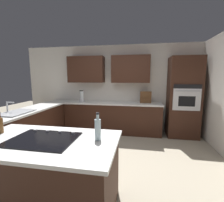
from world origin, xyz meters
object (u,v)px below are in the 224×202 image
at_px(oil_bottle, 0,125).
at_px(sink_unit, 16,112).
at_px(spice_rack, 146,97).
at_px(wall_oven, 183,98).
at_px(blender, 82,97).
at_px(second_bottle, 98,129).
at_px(cooktop, 43,139).

bearing_deg(oil_bottle, sink_unit, -55.80).
bearing_deg(spice_rack, wall_oven, 175.20).
distance_m(wall_oven, spice_rack, 1.00).
relative_size(sink_unit, blender, 2.00).
xyz_separation_m(spice_rack, oil_bottle, (1.96, 2.87, -0.06)).
bearing_deg(wall_oven, second_bottle, 59.44).
bearing_deg(oil_bottle, spice_rack, -124.30).
bearing_deg(blender, wall_oven, -179.43).
relative_size(spice_rack, second_bottle, 1.02).
xyz_separation_m(cooktop, oil_bottle, (0.68, -0.10, 0.10)).
height_order(blender, second_bottle, blender).
bearing_deg(second_bottle, oil_bottle, 0.12).
height_order(cooktop, spice_rack, spice_rack).
bearing_deg(sink_unit, blender, -114.64).
bearing_deg(wall_oven, sink_unit, 25.14).
height_order(cooktop, blender, blender).
xyz_separation_m(wall_oven, sink_unit, (3.68, 1.73, -0.17)).
relative_size(blender, oil_bottle, 1.25).
relative_size(cooktop, spice_rack, 2.29).
relative_size(sink_unit, second_bottle, 2.16).
bearing_deg(second_bottle, sink_unit, -27.46).
bearing_deg(second_bottle, spice_rack, -102.65).
bearing_deg(sink_unit, wall_oven, -154.86).
height_order(oil_bottle, second_bottle, second_bottle).
distance_m(spice_rack, second_bottle, 2.94).
distance_m(cooktop, spice_rack, 3.24).
relative_size(cooktop, oil_bottle, 2.73).
height_order(sink_unit, oil_bottle, oil_bottle).
distance_m(blender, second_bottle, 3.03).
height_order(wall_oven, second_bottle, wall_oven).
distance_m(oil_bottle, second_bottle, 1.31).
xyz_separation_m(wall_oven, second_bottle, (1.64, 2.78, -0.05)).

